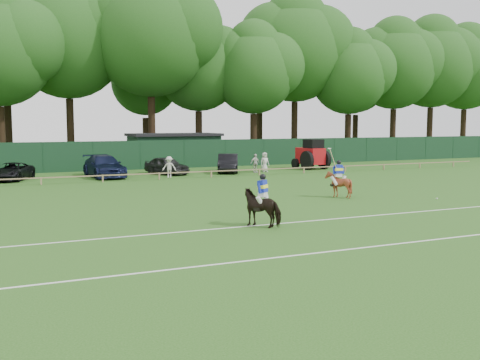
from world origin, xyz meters
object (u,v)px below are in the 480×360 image
estate_black (228,163)px  tractor (311,155)px  hatch_grey (167,166)px  spectator_mid (255,163)px  horse_chestnut (338,184)px  suv_black (11,172)px  spectator_left (169,167)px  spectator_right (265,162)px  utility_shed (174,149)px  horse_dark (263,207)px  polo_ball (437,199)px  sedan_navy (104,166)px

estate_black → tractor: size_ratio=1.40×
hatch_grey → spectator_mid: 7.16m
horse_chestnut → spectator_mid: bearing=-84.7°
suv_black → spectator_left: bearing=9.6°
suv_black → spectator_mid: (18.32, -1.65, 0.15)m
horse_chestnut → spectator_mid: spectator_mid is taller
spectator_right → horse_chestnut: bearing=-106.4°
spectator_left → tractor: tractor is taller
estate_black → utility_shed: (-1.77, 8.74, 0.78)m
spectator_left → utility_shed: bearing=93.8°
horse_dark → suv_black: 24.36m
polo_ball → tractor: size_ratio=0.03×
spectator_mid → horse_chestnut: bearing=-111.8°
suv_black → estate_black: bearing=21.3°
spectator_mid → tractor: 6.22m
polo_ball → sedan_navy: bearing=124.8°
horse_dark → spectator_left: 20.50m
sedan_navy → estate_black: bearing=-4.6°
sedan_navy → spectator_left: sedan_navy is taller
sedan_navy → tractor: tractor is taller
suv_black → polo_ball: 28.34m
suv_black → tractor: bearing=22.1°
polo_ball → spectator_mid: bearing=95.5°
hatch_grey → spectator_right: size_ratio=2.54×
spectator_mid → estate_black: bearing=136.9°
sedan_navy → spectator_mid: (11.90, -1.32, -0.04)m
horse_dark → spectator_right: 24.22m
spectator_left → utility_shed: size_ratio=0.19×
horse_dark → horse_chestnut: 9.60m
horse_dark → spectator_right: size_ratio=1.09×
spectator_mid → tractor: tractor is taller
horse_dark → sedan_navy: 22.67m
spectator_left → utility_shed: 11.51m
utility_shed → tractor: 13.07m
tractor → horse_chestnut: bearing=-122.2°
suv_black → sedan_navy: (6.42, -0.33, 0.19)m
polo_ball → tractor: (4.32, 19.53, 1.19)m
sedan_navy → spectator_mid: bearing=-9.9°
polo_ball → utility_shed: 28.76m
utility_shed → spectator_mid: bearing=-69.5°
polo_ball → utility_shed: size_ratio=0.01×
horse_dark → suv_black: horse_dark is taller
horse_dark → tractor: size_ratio=0.54×
spectator_mid → spectator_right: bearing=1.4°
suv_black → spectator_right: 19.37m
horse_chestnut → suv_black: size_ratio=0.32×
spectator_right → sedan_navy: bearing=171.5°
horse_chestnut → utility_shed: utility_shed is taller
tractor → horse_dark: bearing=-130.6°
suv_black → tractor: (24.40, -0.45, 0.61)m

